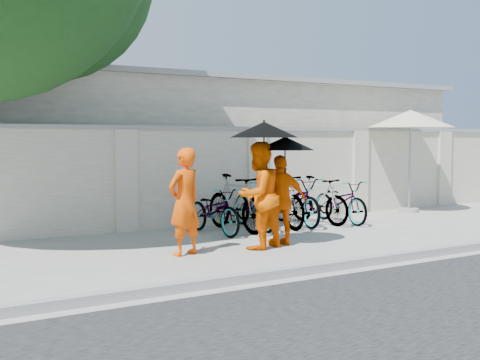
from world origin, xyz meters
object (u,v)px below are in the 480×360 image
monk_center (259,195)px  monk_right (281,200)px  monk_left (184,202)px  patio_umbrella (411,120)px

monk_center → monk_right: (0.50, 0.07, -0.11)m
monk_left → monk_right: (1.79, -0.06, -0.07)m
monk_right → patio_umbrella: bearing=-146.6°
monk_left → monk_right: bearing=158.8°
monk_center → patio_umbrella: patio_umbrella is taller
monk_center → monk_right: monk_center is taller
monk_center → patio_umbrella: (5.84, 2.26, 1.39)m
monk_left → patio_umbrella: bearing=177.2°
monk_left → monk_right: monk_left is taller
monk_center → patio_umbrella: bearing=-175.5°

